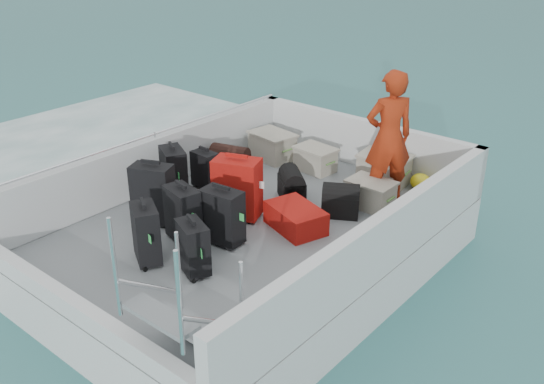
{
  "coord_description": "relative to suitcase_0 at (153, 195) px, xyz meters",
  "views": [
    {
      "loc": [
        4.31,
        -4.79,
        4.05
      ],
      "look_at": [
        0.11,
        0.22,
        1.0
      ],
      "focal_mm": 40.0,
      "sensor_mm": 36.0,
      "label": 1
    }
  ],
  "objects": [
    {
      "name": "wake_foam",
      "position": [
        -3.87,
        0.73,
        -0.99
      ],
      "size": [
        10.0,
        10.0,
        0.0
      ],
      "primitive_type": "plane",
      "color": "white",
      "rests_on": "ground"
    },
    {
      "name": "duffel_1",
      "position": [
        0.84,
        1.58,
        -0.21
      ],
      "size": [
        0.55,
        0.53,
        0.32
      ],
      "primitive_type": null,
      "rotation": [
        0.0,
        0.0,
        -0.71
      ],
      "color": "black",
      "rests_on": "deck"
    },
    {
      "name": "deck_fittings",
      "position": [
        1.28,
        0.41,
        0.0
      ],
      "size": [
        3.6,
        5.0,
        0.9
      ],
      "color": "silver",
      "rests_on": "deck"
    },
    {
      "name": "deck",
      "position": [
        0.93,
        0.73,
        -0.38
      ],
      "size": [
        3.3,
        4.7,
        0.02
      ],
      "primitive_type": "cube",
      "color": "slate",
      "rests_on": "ferry_hull"
    },
    {
      "name": "suitcase_3",
      "position": [
        0.62,
        -0.62,
        -0.05
      ],
      "size": [
        0.49,
        0.42,
        0.64
      ],
      "primitive_type": "cube",
      "rotation": [
        0.0,
        0.0,
        -0.52
      ],
      "color": "black",
      "rests_on": "deck"
    },
    {
      "name": "ferry_hull",
      "position": [
        0.93,
        0.73,
        -0.69
      ],
      "size": [
        3.6,
        5.0,
        0.6
      ],
      "primitive_type": "cube",
      "color": "silver",
      "rests_on": "ground"
    },
    {
      "name": "yellow_bag",
      "position": [
        1.99,
        2.93,
        -0.26
      ],
      "size": [
        0.28,
        0.26,
        0.22
      ],
      "primitive_type": "ellipsoid",
      "color": "yellow",
      "rests_on": "deck"
    },
    {
      "name": "suitcase_6",
      "position": [
        1.17,
        -0.46,
        -0.09
      ],
      "size": [
        0.47,
        0.38,
        0.57
      ],
      "primitive_type": "cube",
      "rotation": [
        0.0,
        0.0,
        -0.39
      ],
      "color": "black",
      "rests_on": "deck"
    },
    {
      "name": "suitcase_0",
      "position": [
        0.0,
        0.0,
        0.0
      ],
      "size": [
        0.55,
        0.44,
        0.74
      ],
      "primitive_type": "cube",
      "rotation": [
        0.0,
        0.0,
        0.42
      ],
      "color": "black",
      "rests_on": "deck"
    },
    {
      "name": "crate_2",
      "position": [
        1.5,
        2.78,
        -0.18
      ],
      "size": [
        0.68,
        0.51,
        0.39
      ],
      "primitive_type": "cube",
      "rotation": [
        0.0,
        0.0,
        0.1
      ],
      "color": "#A7A391",
      "rests_on": "deck"
    },
    {
      "name": "suitcase_5",
      "position": [
        0.66,
        0.75,
        0.01
      ],
      "size": [
        0.63,
        0.51,
        0.75
      ],
      "primitive_type": "cube",
      "rotation": [
        0.0,
        0.0,
        0.38
      ],
      "color": "red",
      "rests_on": "deck"
    },
    {
      "name": "suitcase_7",
      "position": [
        0.97,
        0.17,
        -0.05
      ],
      "size": [
        0.49,
        0.31,
        0.65
      ],
      "primitive_type": "cube",
      "rotation": [
        0.0,
        0.0,
        0.1
      ],
      "color": "black",
      "rests_on": "deck"
    },
    {
      "name": "duffel_0",
      "position": [
        -0.36,
        1.68,
        -0.21
      ],
      "size": [
        0.6,
        0.43,
        0.32
      ],
      "primitive_type": null,
      "rotation": [
        0.0,
        0.0,
        0.27
      ],
      "color": "black",
      "rests_on": "deck"
    },
    {
      "name": "passenger",
      "position": [
        1.77,
        2.34,
        0.49
      ],
      "size": [
        0.71,
        0.75,
        1.71
      ],
      "primitive_type": "imported",
      "rotation": [
        0.0,
        0.0,
        -2.21
      ],
      "color": "red",
      "rests_on": "deck"
    },
    {
      "name": "crate_1",
      "position": [
        0.52,
        2.54,
        -0.21
      ],
      "size": [
        0.57,
        0.42,
        0.32
      ],
      "primitive_type": "cube",
      "rotation": [
        0.0,
        0.0,
        -0.1
      ],
      "color": "#A7A391",
      "rests_on": "deck"
    },
    {
      "name": "crate_0",
      "position": [
        -0.25,
        2.5,
        -0.18
      ],
      "size": [
        0.69,
        0.53,
        0.38
      ],
      "primitive_type": "cube",
      "rotation": [
        0.0,
        0.0,
        -0.16
      ],
      "color": "#A7A391",
      "rests_on": "deck"
    },
    {
      "name": "ground",
      "position": [
        0.93,
        0.73,
        -0.99
      ],
      "size": [
        160.0,
        160.0,
        0.0
      ],
      "primitive_type": "plane",
      "color": "#17514F",
      "rests_on": "ground"
    },
    {
      "name": "duffel_2",
      "position": [
        1.59,
        1.6,
        -0.21
      ],
      "size": [
        0.54,
        0.48,
        0.32
      ],
      "primitive_type": null,
      "rotation": [
        0.0,
        0.0,
        0.53
      ],
      "color": "black",
      "rests_on": "deck"
    },
    {
      "name": "suitcase_1",
      "position": [
        -0.33,
        0.61,
        -0.03
      ],
      "size": [
        0.53,
        0.44,
        0.68
      ],
      "primitive_type": "cube",
      "rotation": [
        0.0,
        0.0,
        -0.48
      ],
      "color": "black",
      "rests_on": "deck"
    },
    {
      "name": "suitcase_4",
      "position": [
        0.58,
        -0.07,
        -0.05
      ],
      "size": [
        0.49,
        0.35,
        0.65
      ],
      "primitive_type": "cube",
      "rotation": [
        0.0,
        0.0,
        -0.24
      ],
      "color": "black",
      "rests_on": "deck"
    },
    {
      "name": "crate_3",
      "position": [
        1.76,
        2.04,
        -0.21
      ],
      "size": [
        0.55,
        0.38,
        0.33
      ],
      "primitive_type": "cube",
      "rotation": [
        0.0,
        0.0,
        -0.01
      ],
      "color": "#A7A391",
      "rests_on": "deck"
    },
    {
      "name": "suitcase_2",
      "position": [
        -0.26,
        1.1,
        -0.11
      ],
      "size": [
        0.36,
        0.22,
        0.52
      ],
      "primitive_type": "cube",
      "rotation": [
        0.0,
        0.0,
        -0.04
      ],
      "color": "black",
      "rests_on": "deck"
    },
    {
      "name": "suitcase_8",
      "position": [
        1.39,
        0.97,
        -0.23
      ],
      "size": [
        0.82,
        0.67,
        0.28
      ],
      "primitive_type": "cube",
      "rotation": [
        0.0,
        0.0,
        1.25
      ],
      "color": "red",
      "rests_on": "deck"
    },
    {
      "name": "white_bag",
      "position": [
        1.5,
        2.78,
        0.11
      ],
      "size": [
        0.24,
        0.24,
        0.18
      ],
      "primitive_type": "ellipsoid",
      "color": "white",
      "rests_on": "crate_2"
    }
  ]
}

